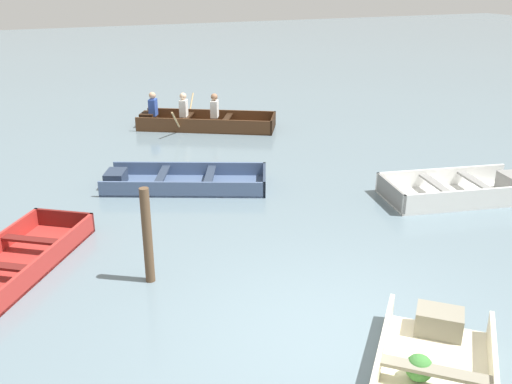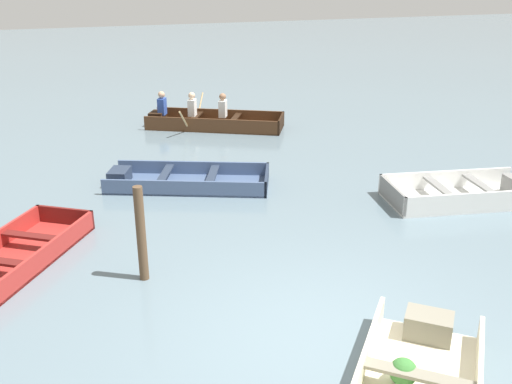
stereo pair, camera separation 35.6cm
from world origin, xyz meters
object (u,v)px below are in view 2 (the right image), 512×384
Objects in this scene: skiff_slate_blue_mid_moored at (182,181)px; mooring_post at (141,234)px; skiff_red_far_moored at (10,260)px; rowboat_dark_varnish_with_crew at (207,120)px; skiff_white_near_moored at (467,194)px.

skiff_slate_blue_mid_moored is 3.65m from mooring_post.
rowboat_dark_varnish_with_crew is (4.71, 6.45, 0.10)m from skiff_red_far_moored.
skiff_red_far_moored is at bearing 150.07° from mooring_post.
rowboat_dark_varnish_with_crew is at bearing 68.09° from mooring_post.
mooring_post is (-6.00, -0.77, 0.54)m from skiff_white_near_moored.
skiff_white_near_moored is 7.72m from skiff_red_far_moored.
skiff_slate_blue_mid_moored is at bearing -112.11° from rowboat_dark_varnish_with_crew.
skiff_slate_blue_mid_moored is 3.85m from skiff_red_far_moored.
skiff_slate_blue_mid_moored is 2.46× the size of mooring_post.
skiff_slate_blue_mid_moored is 4.42m from rowboat_dark_varnish_with_crew.
skiff_red_far_moored is at bearing 178.42° from skiff_white_near_moored.
mooring_post reaches higher than rowboat_dark_varnish_with_crew.
rowboat_dark_varnish_with_crew reaches higher than skiff_white_near_moored.
skiff_red_far_moored is 0.76× the size of rowboat_dark_varnish_with_crew.
rowboat_dark_varnish_with_crew is at bearing 114.31° from skiff_white_near_moored.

